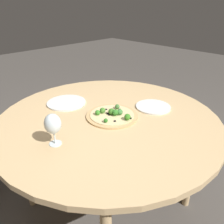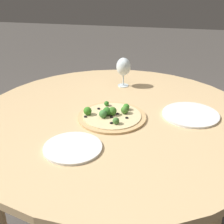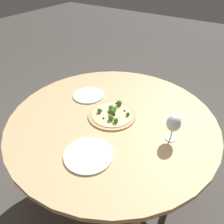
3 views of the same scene
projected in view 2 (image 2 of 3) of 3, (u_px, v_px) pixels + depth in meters
The scene contains 5 objects.
dining_table at pixel (116, 128), 1.49m from camera, with size 1.36×1.36×0.78m.
pizza at pixel (111, 115), 1.45m from camera, with size 0.32×0.32×0.05m.
wine_glass at pixel (123, 67), 1.77m from camera, with size 0.08×0.08×0.17m.
plate_near at pixel (73, 148), 1.22m from camera, with size 0.23×0.23×0.01m.
plate_far at pixel (191, 114), 1.48m from camera, with size 0.27×0.27×0.01m.
Camera 2 is at (-1.29, -0.21, 1.45)m, focal length 50.00 mm.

